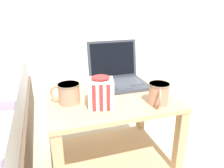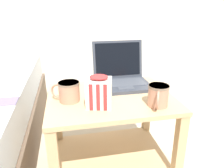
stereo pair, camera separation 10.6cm
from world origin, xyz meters
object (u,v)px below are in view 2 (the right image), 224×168
object	(u,v)px
laptop	(121,76)
mug_front_right	(158,95)
snack_bag	(99,92)
cell_phone	(72,87)
mug_front_left	(69,91)

from	to	relation	value
laptop	mug_front_right	bearing A→B (deg)	-72.91
laptop	snack_bag	distance (m)	0.31
laptop	mug_front_right	world-z (taller)	laptop
laptop	snack_bag	xyz separation A→B (m)	(-0.17, -0.25, 0.02)
snack_bag	cell_phone	size ratio (longest dim) A/B	1.01
cell_phone	mug_front_right	bearing A→B (deg)	-39.41
mug_front_left	laptop	bearing A→B (deg)	29.35
mug_front_right	snack_bag	size ratio (longest dim) A/B	0.88
mug_front_left	cell_phone	distance (m)	0.18
laptop	cell_phone	world-z (taller)	laptop
snack_bag	cell_phone	distance (m)	0.29
mug_front_left	snack_bag	xyz separation A→B (m)	(0.14, -0.08, 0.02)
mug_front_left	mug_front_right	xyz separation A→B (m)	(0.40, -0.14, 0.00)
mug_front_right	mug_front_left	bearing A→B (deg)	160.58
mug_front_left	mug_front_right	bearing A→B (deg)	-19.42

